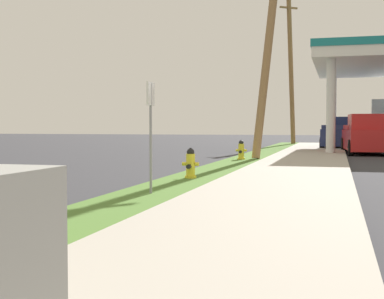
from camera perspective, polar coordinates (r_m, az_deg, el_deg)
fire_hydrant_second at (r=13.26m, az=-0.16°, el=-1.65°), size 0.42×0.38×0.74m
fire_hydrant_third at (r=20.68m, az=5.24°, el=-0.15°), size 0.42×0.37×0.74m
utility_pole_midground at (r=21.88m, az=8.25°, el=12.14°), size 1.55×1.98×9.73m
utility_pole_background at (r=39.36m, az=10.46°, el=8.23°), size 1.21×0.96×10.27m
street_sign_post at (r=10.26m, az=-4.41°, el=3.77°), size 0.05×0.36×2.12m
truck_red_on_apron at (r=28.20m, az=18.07°, el=1.41°), size 2.45×5.52×1.97m
truck_navy_at_far_bay at (r=34.63m, az=15.61°, el=1.63°), size 2.53×5.55×1.97m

